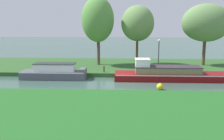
# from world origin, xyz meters

# --- Properties ---
(ground_plane) EXTENTS (120.00, 120.00, 0.00)m
(ground_plane) POSITION_xyz_m (0.00, 0.00, 0.00)
(ground_plane) COLOR #38564A
(riverbank_far) EXTENTS (72.00, 10.00, 0.40)m
(riverbank_far) POSITION_xyz_m (0.00, 7.00, 0.20)
(riverbank_far) COLOR #2D5525
(riverbank_far) RESTS_ON ground_plane
(riverbank_near) EXTENTS (72.00, 10.00, 0.40)m
(riverbank_near) POSITION_xyz_m (0.00, -9.00, 0.20)
(riverbank_near) COLOR #205B20
(riverbank_near) RESTS_ON ground_plane
(slate_barge) EXTENTS (6.17, 1.83, 1.51)m
(slate_barge) POSITION_xyz_m (-6.24, 1.20, 0.63)
(slate_barge) COLOR #4F4F5D
(slate_barge) RESTS_ON ground_plane
(maroon_narrowboat) EXTENTS (10.63, 2.32, 1.99)m
(maroon_narrowboat) POSITION_xyz_m (4.59, 1.20, 0.59)
(maroon_narrowboat) COLOR maroon
(maroon_narrowboat) RESTS_ON ground_plane
(willow_tree_left) EXTENTS (3.64, 3.54, 7.69)m
(willow_tree_left) POSITION_xyz_m (-2.59, 6.61, 5.55)
(willow_tree_left) COLOR brown
(willow_tree_left) RESTS_ON riverbank_far
(willow_tree_centre) EXTENTS (3.74, 3.55, 6.78)m
(willow_tree_centre) POSITION_xyz_m (1.88, 7.36, 5.13)
(willow_tree_centre) COLOR brown
(willow_tree_centre) RESTS_ON riverbank_far
(willow_tree_right) EXTENTS (5.49, 3.43, 6.92)m
(willow_tree_right) POSITION_xyz_m (9.51, 7.14, 5.19)
(willow_tree_right) COLOR #503929
(willow_tree_right) RESTS_ON riverbank_far
(lamp_post) EXTENTS (0.24, 0.24, 3.18)m
(lamp_post) POSITION_xyz_m (3.95, 4.12, 2.38)
(lamp_post) COLOR #333338
(lamp_post) RESTS_ON riverbank_far
(mooring_post_near) EXTENTS (0.15, 0.15, 0.60)m
(mooring_post_near) POSITION_xyz_m (-1.61, 2.63, 0.70)
(mooring_post_near) COLOR #4E3628
(mooring_post_near) RESTS_ON riverbank_far
(channel_buoy) EXTENTS (0.54, 0.54, 0.54)m
(channel_buoy) POSITION_xyz_m (3.30, -2.41, 0.27)
(channel_buoy) COLOR yellow
(channel_buoy) RESTS_ON ground_plane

